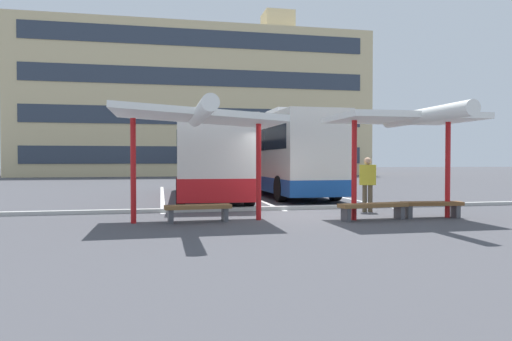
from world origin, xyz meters
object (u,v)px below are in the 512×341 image
at_px(bench_2, 432,206).
at_px(waiting_passenger_0, 368,180).
at_px(coach_bus_0, 208,160).
at_px(waiting_shelter_0, 198,118).
at_px(bench_0, 198,209).
at_px(coach_bus_1, 278,155).
at_px(bench_1, 373,207).
at_px(waiting_shelter_1, 407,120).

distance_m(bench_2, waiting_passenger_0, 2.17).
relative_size(coach_bus_0, bench_2, 6.75).
distance_m(waiting_shelter_0, bench_0, 2.34).
bearing_deg(coach_bus_1, bench_0, -115.30).
xyz_separation_m(coach_bus_1, bench_2, (1.84, -10.05, -1.48)).
height_order(coach_bus_1, bench_1, coach_bus_1).
height_order(waiting_shelter_1, bench_1, waiting_shelter_1).
xyz_separation_m(bench_0, waiting_shelter_1, (5.51, -0.63, 2.32)).
bearing_deg(coach_bus_1, coach_bus_0, -154.86).
bearing_deg(waiting_shelter_1, coach_bus_1, 95.22).
bearing_deg(waiting_shelter_0, waiting_shelter_1, -5.22).
distance_m(coach_bus_1, waiting_shelter_0, 10.83).
xyz_separation_m(waiting_shelter_1, bench_2, (0.90, 0.24, -2.33)).
bearing_deg(coach_bus_0, waiting_shelter_1, -62.79).
relative_size(bench_1, bench_2, 1.16).
distance_m(coach_bus_1, bench_1, 10.27).
height_order(waiting_shelter_0, bench_2, waiting_shelter_0).
bearing_deg(waiting_shelter_0, bench_1, -4.68).
bearing_deg(waiting_passenger_0, waiting_shelter_1, -84.40).
height_order(coach_bus_1, bench_2, coach_bus_1).
bearing_deg(coach_bus_0, bench_0, -97.55).
height_order(bench_0, bench_2, same).
bearing_deg(coach_bus_0, waiting_passenger_0, -57.41).
bearing_deg(coach_bus_1, waiting_shelter_1, -84.78).
distance_m(coach_bus_1, bench_2, 10.32).
bearing_deg(bench_1, waiting_passenger_0, 69.36).
relative_size(bench_0, bench_1, 0.88).
xyz_separation_m(bench_0, waiting_passenger_0, (5.31, 1.37, 0.64)).
height_order(coach_bus_1, waiting_shelter_0, coach_bus_1).
distance_m(bench_0, waiting_passenger_0, 5.52).
relative_size(waiting_shelter_0, waiting_passenger_0, 2.71).
distance_m(bench_0, waiting_shelter_1, 6.01).
relative_size(bench_0, waiting_passenger_0, 1.03).
bearing_deg(waiting_shelter_0, coach_bus_0, 82.57).
bearing_deg(bench_1, coach_bus_0, 112.59).
bearing_deg(waiting_shelter_1, waiting_shelter_0, 174.78).
bearing_deg(bench_0, coach_bus_1, 64.70).
distance_m(bench_0, bench_2, 6.42).
height_order(waiting_shelter_1, bench_2, waiting_shelter_1).
height_order(waiting_shelter_0, waiting_shelter_1, waiting_shelter_0).
bearing_deg(bench_1, waiting_shelter_1, -7.98).
xyz_separation_m(coach_bus_0, waiting_shelter_0, (-1.06, -8.14, 1.07)).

